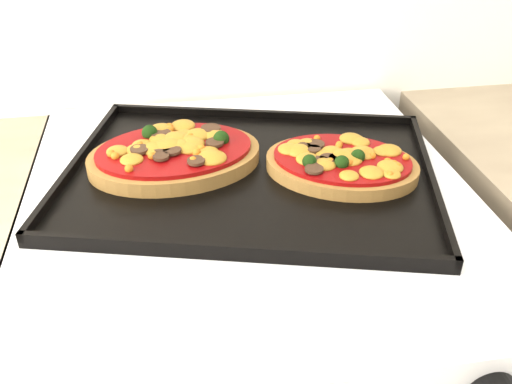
{
  "coord_description": "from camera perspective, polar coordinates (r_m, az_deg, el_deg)",
  "views": [
    {
      "loc": [
        -0.14,
        1.06,
        1.31
      ],
      "look_at": [
        -0.03,
        1.67,
        0.92
      ],
      "focal_mm": 40.0,
      "sensor_mm": 36.0,
      "label": 1
    }
  ],
  "objects": [
    {
      "name": "baking_tray",
      "position": [
        0.77,
        -0.62,
        2.08
      ],
      "size": [
        0.57,
        0.48,
        0.02
      ],
      "primitive_type": "cube",
      "rotation": [
        0.0,
        0.0,
        -0.26
      ],
      "color": "black",
      "rests_on": "stove"
    },
    {
      "name": "pizza_left",
      "position": [
        0.79,
        -8.15,
        3.83
      ],
      "size": [
        0.25,
        0.19,
        0.03
      ],
      "primitive_type": null,
      "rotation": [
        0.0,
        0.0,
        0.11
      ],
      "color": "#9B6935",
      "rests_on": "baking_tray"
    },
    {
      "name": "pizza_right",
      "position": [
        0.78,
        8.56,
        2.97
      ],
      "size": [
        0.25,
        0.22,
        0.03
      ],
      "primitive_type": null,
      "rotation": [
        0.0,
        0.0,
        -0.42
      ],
      "color": "#9B6935",
      "rests_on": "baking_tray"
    }
  ]
}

